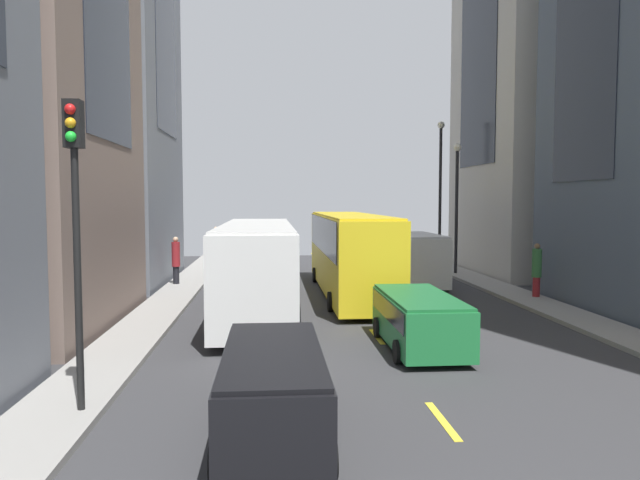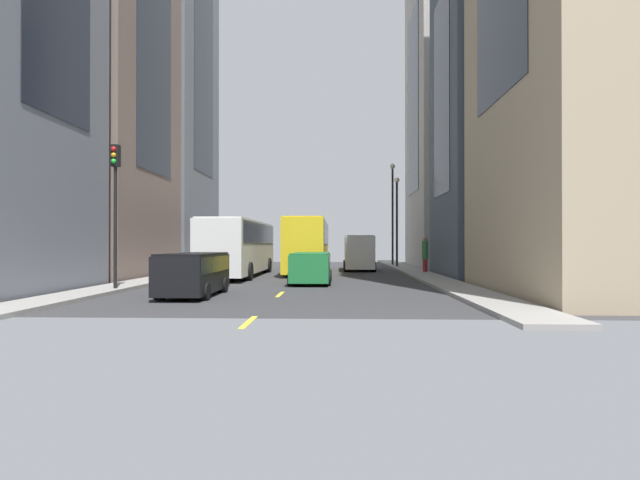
# 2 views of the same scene
# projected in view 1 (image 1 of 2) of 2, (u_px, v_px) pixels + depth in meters

# --- Properties ---
(ground_plane) EXTENTS (40.71, 40.71, 0.00)m
(ground_plane) POSITION_uv_depth(u_px,v_px,m) (348.00, 299.00, 25.21)
(ground_plane) COLOR #333335
(sidewalk_west) EXTENTS (1.80, 44.00, 0.15)m
(sidewalk_west) POSITION_uv_depth(u_px,v_px,m) (170.00, 300.00, 24.59)
(sidewalk_west) COLOR gray
(sidewalk_west) RESTS_ON ground
(sidewalk_east) EXTENTS (1.80, 44.00, 0.15)m
(sidewalk_east) POSITION_uv_depth(u_px,v_px,m) (517.00, 295.00, 25.82)
(sidewalk_east) COLOR gray
(sidewalk_east) RESTS_ON ground
(lane_stripe_1) EXTENTS (0.16, 2.00, 0.01)m
(lane_stripe_1) POSITION_uv_depth(u_px,v_px,m) (442.00, 420.00, 11.29)
(lane_stripe_1) COLOR yellow
(lane_stripe_1) RESTS_ON ground
(lane_stripe_2) EXTENTS (0.16, 2.00, 0.01)m
(lane_stripe_2) POSITION_uv_depth(u_px,v_px,m) (377.00, 337.00, 18.25)
(lane_stripe_2) COLOR yellow
(lane_stripe_2) RESTS_ON ground
(lane_stripe_3) EXTENTS (0.16, 2.00, 0.01)m
(lane_stripe_3) POSITION_uv_depth(u_px,v_px,m) (348.00, 299.00, 25.21)
(lane_stripe_3) COLOR yellow
(lane_stripe_3) RESTS_ON ground
(lane_stripe_4) EXTENTS (0.16, 2.00, 0.01)m
(lane_stripe_4) POSITION_uv_depth(u_px,v_px,m) (331.00, 278.00, 32.17)
(lane_stripe_4) COLOR yellow
(lane_stripe_4) RESTS_ON ground
(lane_stripe_5) EXTENTS (0.16, 2.00, 0.01)m
(lane_stripe_5) POSITION_uv_depth(u_px,v_px,m) (320.00, 264.00, 39.13)
(lane_stripe_5) COLOR yellow
(lane_stripe_5) RESTS_ON ground
(lane_stripe_6) EXTENTS (0.16, 2.00, 0.01)m
(lane_stripe_6) POSITION_uv_depth(u_px,v_px,m) (313.00, 254.00, 46.09)
(lane_stripe_6) COLOR yellow
(lane_stripe_6) RESTS_ON ground
(building_east_2) EXTENTS (9.63, 10.33, 27.63)m
(building_east_2) POSITION_uv_depth(u_px,v_px,m) (560.00, 33.00, 33.83)
(building_east_2) COLOR #B7B2A8
(building_east_2) RESTS_ON ground
(city_bus_white) EXTENTS (2.81, 12.28, 3.35)m
(city_bus_white) POSITION_uv_depth(u_px,v_px,m) (257.00, 260.00, 21.86)
(city_bus_white) COLOR silver
(city_bus_white) RESTS_ON ground
(streetcar_yellow) EXTENTS (2.70, 13.08, 3.59)m
(streetcar_yellow) POSITION_uv_depth(u_px,v_px,m) (349.00, 247.00, 26.37)
(streetcar_yellow) COLOR yellow
(streetcar_yellow) RESTS_ON ground
(delivery_van_white) EXTENTS (2.25, 5.11, 2.58)m
(delivery_van_white) POSITION_uv_depth(u_px,v_px,m) (416.00, 256.00, 28.82)
(delivery_van_white) COLOR white
(delivery_van_white) RESTS_ON ground
(car_black_0) EXTENTS (1.91, 4.63, 1.64)m
(car_black_0) POSITION_uv_depth(u_px,v_px,m) (273.00, 387.00, 10.25)
(car_black_0) COLOR black
(car_black_0) RESTS_ON ground
(car_green_1) EXTENTS (2.03, 4.71, 1.54)m
(car_green_1) POSITION_uv_depth(u_px,v_px,m) (419.00, 317.00, 16.72)
(car_green_1) COLOR #1E7238
(car_green_1) RESTS_ON ground
(pedestrian_crossing_mid) EXTENTS (0.39, 0.39, 2.30)m
(pedestrian_crossing_mid) POSITION_uv_depth(u_px,v_px,m) (176.00, 259.00, 28.74)
(pedestrian_crossing_mid) COLOR black
(pedestrian_crossing_mid) RESTS_ON ground
(pedestrian_walking_far) EXTENTS (0.35, 0.35, 2.23)m
(pedestrian_walking_far) POSITION_uv_depth(u_px,v_px,m) (216.00, 241.00, 41.51)
(pedestrian_walking_far) COLOR maroon
(pedestrian_walking_far) RESTS_ON ground
(pedestrian_crossing_near) EXTENTS (0.40, 0.40, 2.26)m
(pedestrian_crossing_near) POSITION_uv_depth(u_px,v_px,m) (537.00, 269.00, 24.89)
(pedestrian_crossing_near) COLOR maroon
(pedestrian_crossing_near) RESTS_ON ground
(traffic_light_near_corner) EXTENTS (0.32, 0.44, 5.95)m
(traffic_light_near_corner) POSITION_uv_depth(u_px,v_px,m) (75.00, 197.00, 11.19)
(traffic_light_near_corner) COLOR black
(traffic_light_near_corner) RESTS_ON ground
(streetlamp_near) EXTENTS (0.44, 0.44, 7.21)m
(streetlamp_near) POSITION_uv_depth(u_px,v_px,m) (457.00, 194.00, 32.78)
(streetlamp_near) COLOR black
(streetlamp_near) RESTS_ON ground
(streetlamp_far) EXTENTS (0.44, 0.44, 8.84)m
(streetlamp_far) POSITION_uv_depth(u_px,v_px,m) (440.00, 181.00, 35.94)
(streetlamp_far) COLOR black
(streetlamp_far) RESTS_ON ground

